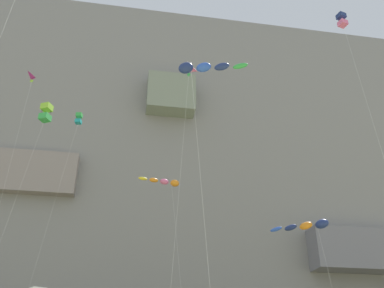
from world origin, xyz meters
The scene contains 9 objects.
cliff_face centered at (0.02, 71.42, 33.00)m, with size 180.00×32.43×66.03m.
kite_windsock_mid_right centered at (-2.54, 15.06, 19.20)m, with size 4.12×2.29×19.75m.
kite_box_high_center centered at (10.32, 19.29, 29.03)m, with size 1.66×4.73×29.89m.
kite_windsock_high_left centered at (-2.40, 36.50, 20.90)m, with size 4.93×6.08×21.31m.
kite_box_upper_left centered at (-12.51, 39.42, 29.30)m, with size 3.20×4.41×30.16m.
kite_windsock_upper_right centered at (9.16, 28.64, 14.31)m, with size 4.06×8.21×14.82m.
kite_delta_low_right centered at (-2.24, 24.12, 24.06)m, with size 2.46×4.48×25.84m.
kite_box_low_center centered at (-14.70, 32.25, 25.50)m, with size 3.41×2.88×26.46m.
kite_delta_mid_left centered at (-18.09, 38.75, 32.22)m, with size 1.09×6.50×34.13m.
Camera 1 is at (-6.55, -5.20, 2.86)m, focal length 40.51 mm.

